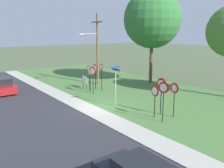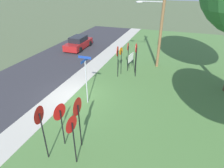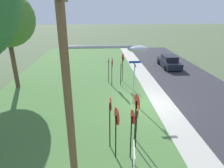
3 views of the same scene
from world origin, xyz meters
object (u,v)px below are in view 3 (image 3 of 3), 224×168
at_px(yield_sign_far_left, 121,67).
at_px(street_name_post, 134,79).
at_px(utility_pole, 74,93).
at_px(oak_tree_right, 6,19).
at_px(notice_board, 134,158).
at_px(stop_sign_near_left, 137,118).
at_px(stop_sign_near_right, 137,107).
at_px(yield_sign_near_left, 112,65).
at_px(yield_sign_far_right, 109,64).
at_px(stop_sign_far_right, 132,125).
at_px(stop_sign_far_center, 110,113).
at_px(parked_sedan_distant, 169,62).
at_px(stop_sign_far_left, 117,123).
at_px(yield_sign_near_right, 123,61).

xyz_separation_m(yield_sign_far_left, street_name_post, (-3.59, -0.50, 0.19)).
relative_size(utility_pole, oak_tree_right, 0.95).
bearing_deg(notice_board, stop_sign_near_left, -6.48).
distance_m(stop_sign_near_right, yield_sign_near_left, 7.65).
bearing_deg(stop_sign_near_left, yield_sign_far_right, 13.28).
bearing_deg(street_name_post, stop_sign_far_right, 170.02).
xyz_separation_m(stop_sign_far_center, parked_sedan_distant, (13.86, -7.69, -1.29)).
bearing_deg(yield_sign_far_right, yield_sign_far_left, -120.11).
distance_m(stop_sign_far_right, utility_pole, 3.67).
distance_m(stop_sign_far_right, street_name_post, 5.70).
bearing_deg(stop_sign_far_left, utility_pole, 133.73).
bearing_deg(stop_sign_near_left, stop_sign_far_left, 131.61).
bearing_deg(parked_sedan_distant, utility_pole, 152.27).
height_order(stop_sign_near_left, stop_sign_far_right, stop_sign_far_right).
xyz_separation_m(stop_sign_near_left, yield_sign_near_left, (8.26, 0.62, 0.34)).
bearing_deg(oak_tree_right, yield_sign_far_left, -91.04).
height_order(yield_sign_near_right, notice_board, yield_sign_near_right).
bearing_deg(yield_sign_far_right, stop_sign_far_left, -175.35).
bearing_deg(stop_sign_far_right, yield_sign_far_right, -3.77).
height_order(yield_sign_far_left, yield_sign_far_right, yield_sign_far_right).
bearing_deg(yield_sign_near_left, stop_sign_far_right, 178.98).
distance_m(stop_sign_near_left, yield_sign_near_left, 8.29).
xyz_separation_m(yield_sign_near_left, street_name_post, (-3.40, -1.30, -0.10)).
bearing_deg(yield_sign_far_left, street_name_post, -163.64).
bearing_deg(stop_sign_far_center, yield_sign_far_left, -11.70).
bearing_deg(street_name_post, yield_sign_far_left, 8.64).
distance_m(stop_sign_far_left, yield_sign_near_left, 8.95).
bearing_deg(parked_sedan_distant, yield_sign_near_right, 127.80).
distance_m(stop_sign_near_right, yield_sign_near_right, 8.75).
bearing_deg(yield_sign_near_right, yield_sign_far_right, 88.35).
distance_m(stop_sign_near_right, oak_tree_right, 12.57).
bearing_deg(parked_sedan_distant, notice_board, 156.82).
bearing_deg(notice_board, yield_sign_far_right, 9.65).
bearing_deg(stop_sign_far_center, utility_pole, 154.16).
bearing_deg(yield_sign_near_right, street_name_post, 173.24).
bearing_deg(yield_sign_near_left, utility_pole, 167.83).
xyz_separation_m(stop_sign_far_right, yield_sign_far_right, (9.94, 0.48, 0.04)).
distance_m(stop_sign_far_center, street_name_post, 5.14).
xyz_separation_m(stop_sign_near_left, stop_sign_far_left, (-0.69, 1.03, 0.24)).
distance_m(stop_sign_far_right, oak_tree_right, 13.23).
bearing_deg(yield_sign_near_right, stop_sign_far_right, 165.50).
height_order(stop_sign_far_center, utility_pole, utility_pole).
height_order(yield_sign_far_left, parked_sedan_distant, yield_sign_far_left).
bearing_deg(yield_sign_near_left, parked_sedan_distant, -53.63).
distance_m(notice_board, parked_sedan_distant, 17.09).
xyz_separation_m(stop_sign_far_left, street_name_post, (5.54, -1.71, -0.01)).
height_order(stop_sign_near_left, stop_sign_far_center, stop_sign_far_center).
bearing_deg(stop_sign_near_left, stop_sign_far_right, 161.62).
xyz_separation_m(yield_sign_near_right, street_name_post, (-4.52, -0.25, -0.14)).
xyz_separation_m(yield_sign_near_left, parked_sedan_distant, (5.70, -7.05, -1.34)).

